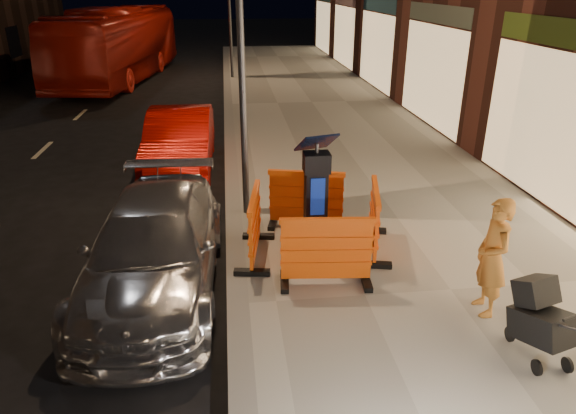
{
  "coord_description": "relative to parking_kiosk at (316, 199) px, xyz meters",
  "views": [
    {
      "loc": [
        -0.01,
        -5.85,
        4.14
      ],
      "look_at": [
        0.8,
        1.0,
        1.1
      ],
      "focal_mm": 32.0,
      "sensor_mm": 36.0,
      "label": 1
    }
  ],
  "objects": [
    {
      "name": "car_silver",
      "position": [
        -2.42,
        -0.5,
        -1.08
      ],
      "size": [
        1.97,
        4.53,
        1.3
      ],
      "primitive_type": "imported",
      "rotation": [
        0.0,
        0.0,
        -0.03
      ],
      "color": "#B5B5BA",
      "rests_on": "ground"
    },
    {
      "name": "parking_kiosk",
      "position": [
        0.0,
        0.0,
        0.0
      ],
      "size": [
        0.69,
        0.69,
        1.86
      ],
      "primitive_type": "cube",
      "rotation": [
        0.0,
        0.0,
        -0.18
      ],
      "color": "black",
      "rests_on": "sidewalk"
    },
    {
      "name": "barrier_kerbside",
      "position": [
        -0.95,
        0.0,
        -0.41
      ],
      "size": [
        0.74,
        1.4,
        1.04
      ],
      "primitive_type": "cube",
      "rotation": [
        0.0,
        0.0,
        1.42
      ],
      "color": "#F6550D",
      "rests_on": "sidewalk"
    },
    {
      "name": "barrier_back",
      "position": [
        0.0,
        0.95,
        -0.41
      ],
      "size": [
        1.42,
        0.85,
        1.04
      ],
      "primitive_type": "cube",
      "rotation": [
        0.0,
        0.0,
        -0.24
      ],
      "color": "#F6550D",
      "rests_on": "sidewalk"
    },
    {
      "name": "stroller",
      "position": [
        2.16,
        -2.74,
        -0.48
      ],
      "size": [
        0.66,
        0.83,
        0.9
      ],
      "primitive_type": "cube",
      "rotation": [
        0.0,
        0.0,
        0.29
      ],
      "color": "black",
      "rests_on": "sidewalk"
    },
    {
      "name": "man",
      "position": [
        1.96,
        -1.84,
        -0.13
      ],
      "size": [
        0.41,
        0.6,
        1.6
      ],
      "primitive_type": "imported",
      "rotation": [
        0.0,
        0.0,
        -1.63
      ],
      "color": "#B26D28",
      "rests_on": "sidewalk"
    },
    {
      "name": "kerb",
      "position": [
        -1.27,
        -1.31,
        -1.01
      ],
      "size": [
        0.3,
        60.0,
        0.15
      ],
      "primitive_type": "cube",
      "color": "slate",
      "rests_on": "ground"
    },
    {
      "name": "sidewalk",
      "position": [
        1.73,
        -1.31,
        -1.01
      ],
      "size": [
        6.0,
        60.0,
        0.15
      ],
      "primitive_type": "cube",
      "color": "gray",
      "rests_on": "ground"
    },
    {
      "name": "barrier_front",
      "position": [
        0.0,
        -0.95,
        -0.41
      ],
      "size": [
        1.38,
        0.67,
        1.04
      ],
      "primitive_type": "cube",
      "rotation": [
        0.0,
        0.0,
        -0.1
      ],
      "color": "#F6550D",
      "rests_on": "sidewalk"
    },
    {
      "name": "street_lamp_mid",
      "position": [
        -1.02,
        1.69,
        2.07
      ],
      "size": [
        0.12,
        0.12,
        6.0
      ],
      "primitive_type": "cylinder",
      "color": "#3F3F44",
      "rests_on": "sidewalk"
    },
    {
      "name": "bus_doubledecker",
      "position": [
        -6.01,
        17.44,
        -1.08
      ],
      "size": [
        4.07,
        11.49,
        3.13
      ],
      "primitive_type": "imported",
      "rotation": [
        0.0,
        0.0,
        -0.13
      ],
      "color": "#99130A",
      "rests_on": "ground"
    },
    {
      "name": "car_red",
      "position": [
        -2.44,
        4.8,
        -1.08
      ],
      "size": [
        1.52,
        4.21,
        1.38
      ],
      "primitive_type": "imported",
      "rotation": [
        0.0,
        0.0,
        -0.01
      ],
      "color": "#A00903",
      "rests_on": "ground"
    },
    {
      "name": "ground_plane",
      "position": [
        -1.27,
        -1.31,
        -1.08
      ],
      "size": [
        120.0,
        120.0,
        0.0
      ],
      "primitive_type": "plane",
      "color": "black",
      "rests_on": "ground"
    },
    {
      "name": "barrier_bldgside",
      "position": [
        0.95,
        0.0,
        -0.41
      ],
      "size": [
        0.82,
        1.42,
        1.04
      ],
      "primitive_type": "cube",
      "rotation": [
        0.0,
        0.0,
        1.35
      ],
      "color": "#F6550D",
      "rests_on": "sidewalk"
    },
    {
      "name": "street_lamp_far",
      "position": [
        -1.02,
        16.69,
        2.07
      ],
      "size": [
        0.12,
        0.12,
        6.0
      ],
      "primitive_type": "cylinder",
      "color": "#3F3F44",
      "rests_on": "sidewalk"
    }
  ]
}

